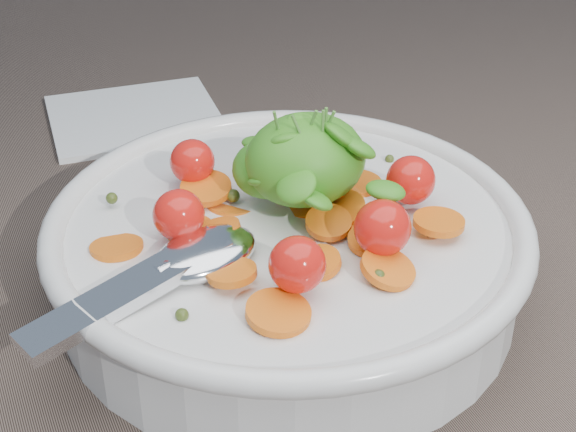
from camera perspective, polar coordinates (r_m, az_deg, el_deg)
name	(u,v)px	position (r m, az deg, el deg)	size (l,w,h in m)	color
ground	(241,284)	(0.55, -3.03, -4.43)	(6.00, 6.00, 0.00)	brown
bowl	(288,249)	(0.52, -0.01, -2.16)	(0.31, 0.28, 0.12)	silver
napkin	(135,117)	(0.76, -9.88, 6.33)	(0.14, 0.12, 0.01)	white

